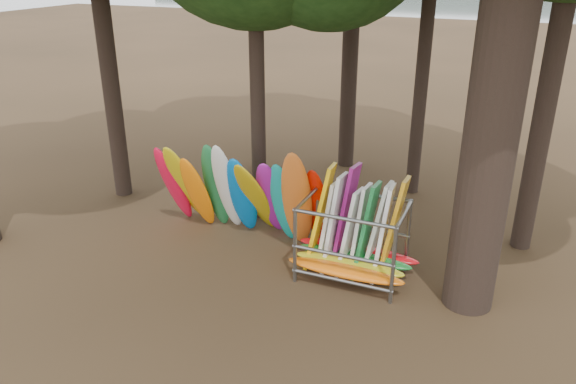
% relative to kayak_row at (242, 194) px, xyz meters
% --- Properties ---
extents(ground, '(120.00, 120.00, 0.00)m').
position_rel_kayak_row_xyz_m(ground, '(1.01, -1.15, -1.28)').
color(ground, '#47331E').
rests_on(ground, ground).
extents(lake, '(160.00, 160.00, 0.00)m').
position_rel_kayak_row_xyz_m(lake, '(1.01, 58.85, -1.28)').
color(lake, gray).
rests_on(lake, ground).
extents(kayak_row, '(4.90, 2.00, 3.04)m').
position_rel_kayak_row_xyz_m(kayak_row, '(0.00, 0.00, 0.00)').
color(kayak_row, red).
rests_on(kayak_row, ground).
extents(storage_rack, '(3.06, 1.58, 2.73)m').
position_rel_kayak_row_xyz_m(storage_rack, '(3.33, -0.77, -0.37)').
color(storage_rack, slate).
rests_on(storage_rack, ground).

